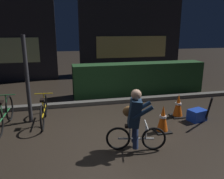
{
  "coord_description": "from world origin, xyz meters",
  "views": [
    {
      "loc": [
        -1.0,
        -4.59,
        2.34
      ],
      "look_at": [
        0.2,
        0.6,
        0.9
      ],
      "focal_mm": 36.37,
      "sensor_mm": 36.0,
      "label": 1
    }
  ],
  "objects_px": {
    "parked_bike_center_left": "(44,111)",
    "cyclist": "(135,120)",
    "traffic_cone_near": "(163,119)",
    "blue_crate": "(197,115)",
    "traffic_cone_far": "(178,106)",
    "street_post": "(27,80)",
    "parked_bike_left_mid": "(4,115)",
    "closed_umbrella": "(209,110)"
  },
  "relations": [
    {
      "from": "blue_crate",
      "to": "cyclist",
      "type": "height_order",
      "value": "cyclist"
    },
    {
      "from": "street_post",
      "to": "cyclist",
      "type": "xyz_separation_m",
      "value": [
        2.16,
        -1.92,
        -0.47
      ]
    },
    {
      "from": "parked_bike_center_left",
      "to": "traffic_cone_far",
      "type": "bearing_deg",
      "value": -94.58
    },
    {
      "from": "cyclist",
      "to": "parked_bike_left_mid",
      "type": "bearing_deg",
      "value": 162.17
    },
    {
      "from": "street_post",
      "to": "traffic_cone_far",
      "type": "bearing_deg",
      "value": -7.73
    },
    {
      "from": "traffic_cone_far",
      "to": "cyclist",
      "type": "xyz_separation_m",
      "value": [
        -1.71,
        -1.39,
        0.32
      ]
    },
    {
      "from": "parked_bike_center_left",
      "to": "closed_umbrella",
      "type": "distance_m",
      "value": 4.14
    },
    {
      "from": "parked_bike_center_left",
      "to": "traffic_cone_near",
      "type": "xyz_separation_m",
      "value": [
        2.72,
        -1.16,
        -0.01
      ]
    },
    {
      "from": "parked_bike_left_mid",
      "to": "parked_bike_center_left",
      "type": "height_order",
      "value": "parked_bike_left_mid"
    },
    {
      "from": "traffic_cone_far",
      "to": "parked_bike_left_mid",
      "type": "bearing_deg",
      "value": 176.76
    },
    {
      "from": "parked_bike_center_left",
      "to": "cyclist",
      "type": "relative_size",
      "value": 1.24
    },
    {
      "from": "traffic_cone_near",
      "to": "cyclist",
      "type": "relative_size",
      "value": 0.52
    },
    {
      "from": "traffic_cone_near",
      "to": "closed_umbrella",
      "type": "bearing_deg",
      "value": 6.57
    },
    {
      "from": "cyclist",
      "to": "closed_umbrella",
      "type": "relative_size",
      "value": 1.47
    },
    {
      "from": "traffic_cone_near",
      "to": "blue_crate",
      "type": "xyz_separation_m",
      "value": [
        1.16,
        0.4,
        -0.16
      ]
    },
    {
      "from": "parked_bike_left_mid",
      "to": "blue_crate",
      "type": "xyz_separation_m",
      "value": [
        4.78,
        -0.62,
        -0.2
      ]
    },
    {
      "from": "street_post",
      "to": "parked_bike_left_mid",
      "type": "height_order",
      "value": "street_post"
    },
    {
      "from": "traffic_cone_near",
      "to": "cyclist",
      "type": "bearing_deg",
      "value": -145.45
    },
    {
      "from": "blue_crate",
      "to": "closed_umbrella",
      "type": "height_order",
      "value": "closed_umbrella"
    },
    {
      "from": "cyclist",
      "to": "parked_bike_center_left",
      "type": "bearing_deg",
      "value": 148.94
    },
    {
      "from": "parked_bike_left_mid",
      "to": "traffic_cone_far",
      "type": "distance_m",
      "value": 4.44
    },
    {
      "from": "parked_bike_center_left",
      "to": "blue_crate",
      "type": "relative_size",
      "value": 3.52
    },
    {
      "from": "blue_crate",
      "to": "cyclist",
      "type": "bearing_deg",
      "value": -153.73
    },
    {
      "from": "street_post",
      "to": "parked_bike_center_left",
      "type": "distance_m",
      "value": 0.86
    },
    {
      "from": "traffic_cone_near",
      "to": "traffic_cone_far",
      "type": "relative_size",
      "value": 1.0
    },
    {
      "from": "blue_crate",
      "to": "cyclist",
      "type": "relative_size",
      "value": 0.35
    },
    {
      "from": "cyclist",
      "to": "street_post",
      "type": "bearing_deg",
      "value": 151.76
    },
    {
      "from": "street_post",
      "to": "traffic_cone_near",
      "type": "bearing_deg",
      "value": -23.01
    },
    {
      "from": "traffic_cone_far",
      "to": "cyclist",
      "type": "distance_m",
      "value": 2.23
    },
    {
      "from": "traffic_cone_far",
      "to": "street_post",
      "type": "bearing_deg",
      "value": 172.27
    },
    {
      "from": "street_post",
      "to": "parked_bike_left_mid",
      "type": "distance_m",
      "value": 0.97
    },
    {
      "from": "closed_umbrella",
      "to": "parked_bike_left_mid",
      "type": "bearing_deg",
      "value": -76.17
    },
    {
      "from": "street_post",
      "to": "blue_crate",
      "type": "distance_m",
      "value": 4.42
    },
    {
      "from": "parked_bike_left_mid",
      "to": "blue_crate",
      "type": "height_order",
      "value": "parked_bike_left_mid"
    },
    {
      "from": "traffic_cone_near",
      "to": "parked_bike_left_mid",
      "type": "bearing_deg",
      "value": 164.18
    },
    {
      "from": "parked_bike_center_left",
      "to": "traffic_cone_far",
      "type": "relative_size",
      "value": 2.41
    },
    {
      "from": "street_post",
      "to": "closed_umbrella",
      "type": "height_order",
      "value": "street_post"
    },
    {
      "from": "blue_crate",
      "to": "traffic_cone_far",
      "type": "bearing_deg",
      "value": 132.98
    },
    {
      "from": "street_post",
      "to": "parked_bike_center_left",
      "type": "bearing_deg",
      "value": -21.84
    },
    {
      "from": "traffic_cone_near",
      "to": "cyclist",
      "type": "distance_m",
      "value": 1.13
    },
    {
      "from": "parked_bike_left_mid",
      "to": "traffic_cone_near",
      "type": "height_order",
      "value": "parked_bike_left_mid"
    },
    {
      "from": "traffic_cone_near",
      "to": "traffic_cone_far",
      "type": "xyz_separation_m",
      "value": [
        0.82,
        0.77,
        -0.0
      ]
    }
  ]
}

